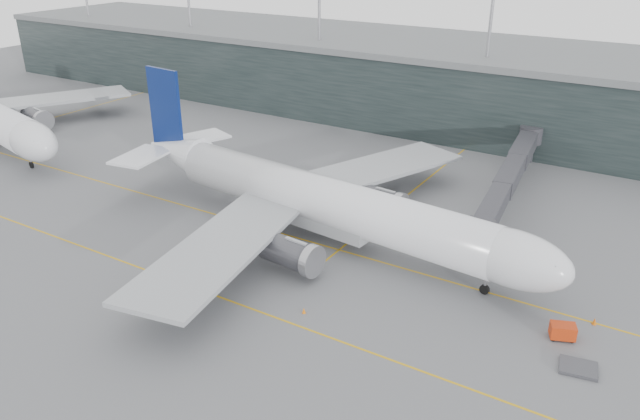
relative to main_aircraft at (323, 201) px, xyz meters
The scene contains 17 objects.
ground 5.69m from the main_aircraft, 124.93° to the left, with size 320.00×320.00×0.00m, color #57575C.
taxiline_a 5.55m from the main_aircraft, 129.94° to the right, with size 160.00×0.25×0.02m, color gold.
taxiline_b 18.57m from the main_aircraft, 94.89° to the right, with size 160.00×0.25×0.02m, color gold.
taxiline_lead_main 23.00m from the main_aircraft, 81.09° to the left, with size 0.25×60.00×0.02m, color gold.
taxiline_lead_adj 79.83m from the main_aircraft, 163.84° to the left, with size 0.25×60.00×0.02m, color gold.
terminal 60.25m from the main_aircraft, 91.45° to the left, with size 240.00×36.00×29.00m.
main_aircraft is the anchor object (origin of this frame).
jet_bridge 29.92m from the main_aircraft, 54.21° to the left, with size 7.66×44.19×6.08m.
gse_cart 31.71m from the main_aircraft, 11.47° to the right, with size 2.72×2.24×1.60m.
baggage_dolly 35.00m from the main_aircraft, 17.15° to the right, with size 3.26×2.61×0.33m, color #38383D.
uld_a 14.38m from the main_aircraft, 111.92° to the left, with size 2.41×2.07×1.93m.
uld_b 16.17m from the main_aircraft, 108.73° to the left, with size 2.81×2.56×2.08m.
uld_c 12.43m from the main_aircraft, 97.00° to the left, with size 1.88×1.55×1.63m.
cone_nose 33.43m from the main_aircraft, ahead, with size 0.47×0.47×0.75m, color #D35E0B.
cone_wing_stbd 17.87m from the main_aircraft, 64.99° to the right, with size 0.39×0.39×0.61m, color orange.
cone_wing_port 15.32m from the main_aircraft, 51.57° to the left, with size 0.49×0.49×0.78m, color #E8390C.
cone_tail 15.33m from the main_aircraft, 135.90° to the right, with size 0.41×0.41×0.66m, color #D53E0B.
Camera 1 is at (38.52, -62.80, 36.15)m, focal length 35.00 mm.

